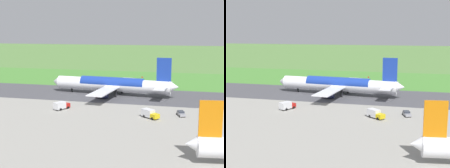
% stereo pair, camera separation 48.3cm
% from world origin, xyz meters
% --- Properties ---
extents(ground_plane, '(800.00, 800.00, 0.00)m').
position_xyz_m(ground_plane, '(0.00, 0.00, 0.00)').
color(ground_plane, '#547F3D').
extents(runway_asphalt, '(600.00, 30.51, 0.06)m').
position_xyz_m(runway_asphalt, '(0.00, 0.00, 0.03)').
color(runway_asphalt, '#47474C').
rests_on(runway_asphalt, ground).
extents(apron_concrete, '(440.00, 110.00, 0.05)m').
position_xyz_m(apron_concrete, '(0.00, 57.47, 0.03)').
color(apron_concrete, gray).
rests_on(apron_concrete, ground).
extents(grass_verge_foreground, '(600.00, 80.00, 0.04)m').
position_xyz_m(grass_verge_foreground, '(0.00, -33.62, 0.02)').
color(grass_verge_foreground, '#478534').
rests_on(grass_verge_foreground, ground).
extents(airliner_main, '(54.15, 44.38, 15.88)m').
position_xyz_m(airliner_main, '(-2.67, 0.04, 4.35)').
color(airliner_main, white).
rests_on(airliner_main, ground).
extents(service_truck_baggage, '(5.97, 5.32, 2.65)m').
position_xyz_m(service_truck_baggage, '(-21.60, 31.22, 1.40)').
color(service_truck_baggage, gold).
rests_on(service_truck_baggage, ground).
extents(service_car_followme, '(3.01, 4.55, 1.62)m').
position_xyz_m(service_car_followme, '(-30.77, 26.55, 0.84)').
color(service_car_followme, gray).
rests_on(service_car_followme, ground).
extents(service_truck_fuel, '(4.50, 6.21, 2.65)m').
position_xyz_m(service_truck_fuel, '(8.54, 27.62, 1.40)').
color(service_truck_fuel, '#B21914').
rests_on(service_truck_fuel, ground).
extents(no_stopping_sign, '(0.60, 0.10, 2.64)m').
position_xyz_m(no_stopping_sign, '(-9.48, -35.80, 1.57)').
color(no_stopping_sign, slate).
rests_on(no_stopping_sign, ground).
extents(traffic_cone_orange, '(0.40, 0.40, 0.55)m').
position_xyz_m(traffic_cone_orange, '(-2.87, -31.95, 0.28)').
color(traffic_cone_orange, orange).
rests_on(traffic_cone_orange, ground).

